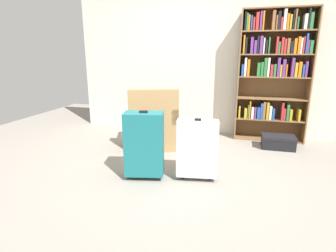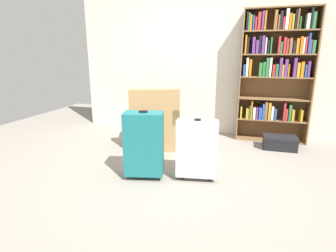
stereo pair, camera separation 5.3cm
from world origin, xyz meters
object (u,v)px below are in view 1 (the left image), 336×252
(armchair, at_px, (153,126))
(storage_box, at_px, (278,142))
(suitcase_teal, at_px, (144,144))
(bookshelf, at_px, (273,69))
(mug, at_px, (194,145))
(suitcase_silver, at_px, (197,148))

(armchair, relative_size, storage_box, 1.90)
(suitcase_teal, bearing_deg, bookshelf, 52.11)
(armchair, distance_m, mug, 0.68)
(storage_box, bearing_deg, suitcase_teal, -137.71)
(mug, height_order, suitcase_teal, suitcase_teal)
(storage_box, height_order, suitcase_silver, suitcase_silver)
(bookshelf, relative_size, armchair, 2.25)
(bookshelf, xyz_separation_m, suitcase_teal, (-1.47, -1.89, -0.75))
(bookshelf, relative_size, suitcase_silver, 2.91)
(suitcase_silver, bearing_deg, bookshelf, 63.19)
(mug, distance_m, suitcase_silver, 1.07)
(bookshelf, height_order, mug, bookshelf)
(bookshelf, distance_m, storage_box, 1.14)
(armchair, bearing_deg, suitcase_teal, -76.95)
(suitcase_silver, xyz_separation_m, suitcase_teal, (-0.57, -0.11, 0.04))
(bookshelf, height_order, armchair, bookshelf)
(suitcase_silver, bearing_deg, armchair, 130.58)
(bookshelf, relative_size, storage_box, 4.27)
(armchair, distance_m, suitcase_silver, 1.26)
(bookshelf, distance_m, mug, 1.74)
(mug, distance_m, storage_box, 1.26)
(bookshelf, distance_m, suitcase_silver, 2.14)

